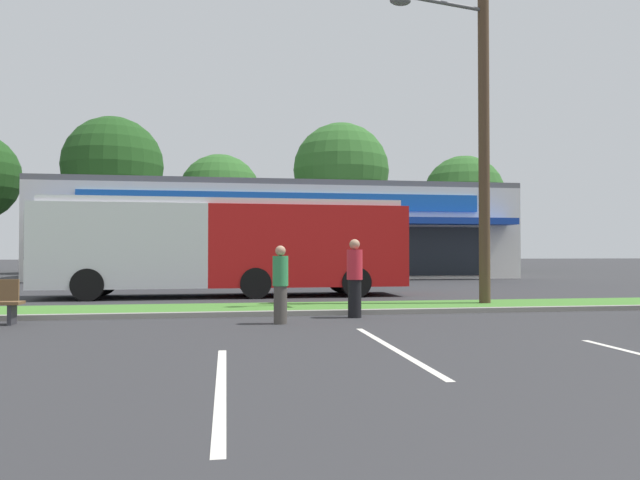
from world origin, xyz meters
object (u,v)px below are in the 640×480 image
city_bus (226,244)px  car_3 (233,268)px  utility_pole (480,87)px  car_1 (101,270)px  pedestrian_by_pole (280,284)px  pedestrian_near_bench (355,278)px

city_bus → car_3: city_bus is taller
utility_pole → car_1: 17.67m
car_1 → car_3: car_3 is taller
car_1 → city_bus: bearing=-50.9°
utility_pole → car_3: (-6.55, 11.83, -5.26)m
car_1 → pedestrian_by_pole: 15.83m
car_1 → pedestrian_by_pole: (6.48, -14.44, 0.09)m
pedestrian_near_bench → pedestrian_by_pole: pedestrian_near_bench is taller
utility_pole → pedestrian_near_bench: bearing=-154.3°
car_3 → pedestrian_near_bench: pedestrian_near_bench is taller
utility_pole → pedestrian_by_pole: utility_pole is taller
utility_pole → car_1: utility_pole is taller
utility_pole → car_1: size_ratio=2.61×
city_bus → utility_pole: bearing=142.4°
car_3 → pedestrian_near_bench: size_ratio=2.57×
utility_pole → pedestrian_near_bench: size_ratio=6.29×
car_3 → pedestrian_near_bench: 13.96m
city_bus → pedestrian_near_bench: 7.58m
utility_pole → pedestrian_near_bench: utility_pole is taller
car_1 → pedestrian_near_bench: (8.27, -13.54, 0.17)m
city_bus → pedestrian_near_bench: bearing=111.6°
car_1 → car_3: 5.64m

